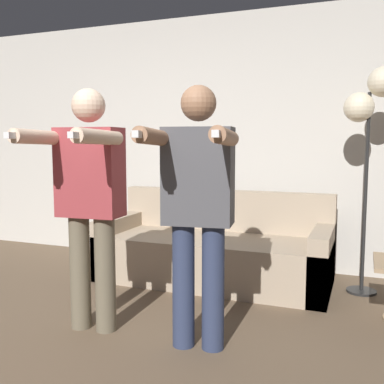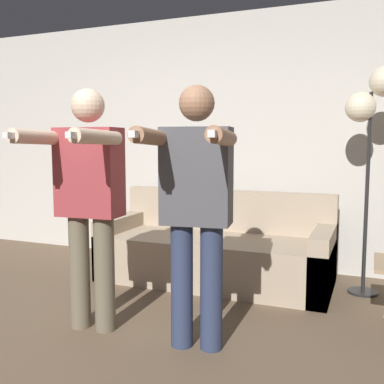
{
  "view_description": "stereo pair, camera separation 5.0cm",
  "coord_description": "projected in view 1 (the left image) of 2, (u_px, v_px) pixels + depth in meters",
  "views": [
    {
      "loc": [
        1.74,
        -2.0,
        1.29
      ],
      "look_at": [
        0.49,
        1.2,
        0.91
      ],
      "focal_mm": 42.0,
      "sensor_mm": 36.0,
      "label": 1
    },
    {
      "loc": [
        1.79,
        -1.99,
        1.29
      ],
      "look_at": [
        0.49,
        1.2,
        0.91
      ],
      "focal_mm": 42.0,
      "sensor_mm": 36.0,
      "label": 2
    }
  ],
  "objects": [
    {
      "name": "person_left",
      "position": [
        89.0,
        193.0,
        3.0
      ],
      "size": [
        0.53,
        0.7,
        1.64
      ],
      "rotation": [
        0.0,
        0.0,
        0.08
      ],
      "color": "#6B604C",
      "rests_on": "ground_plane"
    },
    {
      "name": "wall_back",
      "position": [
        195.0,
        141.0,
        4.84
      ],
      "size": [
        10.0,
        0.05,
        2.6
      ],
      "color": "beige",
      "rests_on": "ground_plane"
    },
    {
      "name": "couch",
      "position": [
        215.0,
        252.0,
        4.19
      ],
      "size": [
        2.11,
        0.86,
        0.82
      ],
      "color": "tan",
      "rests_on": "ground_plane"
    },
    {
      "name": "floor_lamp",
      "position": [
        370.0,
        107.0,
        3.7
      ],
      "size": [
        0.43,
        0.25,
        1.9
      ],
      "color": "black",
      "rests_on": "ground_plane"
    },
    {
      "name": "person_right",
      "position": [
        198.0,
        200.0,
        2.72
      ],
      "size": [
        0.56,
        0.73,
        1.63
      ],
      "rotation": [
        0.0,
        0.0,
        0.15
      ],
      "color": "#2D3856",
      "rests_on": "ground_plane"
    },
    {
      "name": "cat",
      "position": [
        192.0,
        180.0,
        4.54
      ],
      "size": [
        0.52,
        0.12,
        0.19
      ],
      "color": "#3D3833",
      "rests_on": "couch"
    },
    {
      "name": "ground_plane",
      "position": [
        39.0,
        363.0,
        2.62
      ],
      "size": [
        16.0,
        16.0,
        0.0
      ],
      "primitive_type": "plane",
      "color": "brown"
    }
  ]
}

